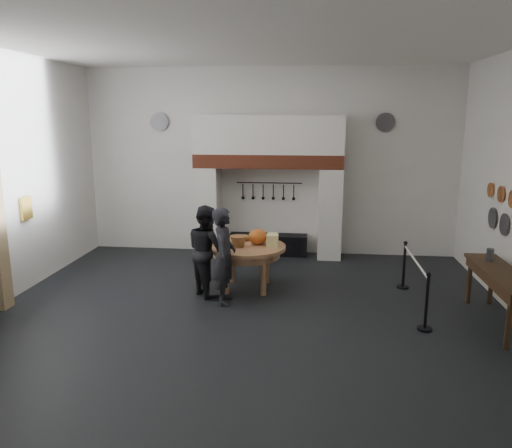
# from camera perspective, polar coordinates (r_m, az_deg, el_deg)

# --- Properties ---
(floor) EXTENTS (9.00, 8.00, 0.02)m
(floor) POSITION_cam_1_polar(r_m,az_deg,el_deg) (8.85, -0.73, -9.97)
(floor) COLOR black
(floor) RESTS_ON ground
(ceiling) EXTENTS (9.00, 8.00, 0.02)m
(ceiling) POSITION_cam_1_polar(r_m,az_deg,el_deg) (8.27, -0.82, 20.27)
(ceiling) COLOR silver
(ceiling) RESTS_ON wall_back
(wall_back) EXTENTS (9.00, 0.02, 4.50)m
(wall_back) POSITION_cam_1_polar(r_m,az_deg,el_deg) (12.22, 1.57, 7.10)
(wall_back) COLOR silver
(wall_back) RESTS_ON floor
(wall_front) EXTENTS (9.00, 0.02, 4.50)m
(wall_front) POSITION_cam_1_polar(r_m,az_deg,el_deg) (4.39, -7.26, -2.28)
(wall_front) COLOR silver
(wall_front) RESTS_ON floor
(chimney_pier_left) EXTENTS (0.55, 0.70, 2.15)m
(chimney_pier_left) POSITION_cam_1_polar(r_m,az_deg,el_deg) (12.25, -5.49, 1.51)
(chimney_pier_left) COLOR silver
(chimney_pier_left) RESTS_ON floor
(chimney_pier_right) EXTENTS (0.55, 0.70, 2.15)m
(chimney_pier_right) POSITION_cam_1_polar(r_m,az_deg,el_deg) (12.00, 8.43, 1.21)
(chimney_pier_right) COLOR silver
(chimney_pier_right) RESTS_ON floor
(hearth_brick_band) EXTENTS (3.50, 0.72, 0.32)m
(hearth_brick_band) POSITION_cam_1_polar(r_m,az_deg,el_deg) (11.87, 1.43, 7.23)
(hearth_brick_band) COLOR #9E442B
(hearth_brick_band) RESTS_ON chimney_pier_left
(chimney_hood) EXTENTS (3.50, 0.70, 0.90)m
(chimney_hood) POSITION_cam_1_polar(r_m,az_deg,el_deg) (11.83, 1.44, 10.18)
(chimney_hood) COLOR silver
(chimney_hood) RESTS_ON hearth_brick_band
(iron_range) EXTENTS (1.90, 0.45, 0.50)m
(iron_range) POSITION_cam_1_polar(r_m,az_deg,el_deg) (12.29, 1.41, -2.35)
(iron_range) COLOR black
(iron_range) RESTS_ON floor
(utensil_rail) EXTENTS (1.60, 0.02, 0.02)m
(utensil_rail) POSITION_cam_1_polar(r_m,az_deg,el_deg) (12.19, 1.53, 4.72)
(utensil_rail) COLOR black
(utensil_rail) RESTS_ON wall_back
(wall_plaque) EXTENTS (0.05, 0.34, 0.44)m
(wall_plaque) POSITION_cam_1_polar(r_m,az_deg,el_deg) (10.61, -24.77, 1.65)
(wall_plaque) COLOR gold
(wall_plaque) RESTS_ON wall_left
(work_table) EXTENTS (1.78, 1.78, 0.07)m
(work_table) POSITION_cam_1_polar(r_m,az_deg,el_deg) (9.74, -1.04, -2.66)
(work_table) COLOR #B07453
(work_table) RESTS_ON floor
(pumpkin) EXTENTS (0.36, 0.36, 0.31)m
(pumpkin) POSITION_cam_1_polar(r_m,az_deg,el_deg) (9.77, 0.20, -1.46)
(pumpkin) COLOR #C9571C
(pumpkin) RESTS_ON work_table
(cheese_block_big) EXTENTS (0.22, 0.22, 0.24)m
(cheese_block_big) POSITION_cam_1_polar(r_m,az_deg,el_deg) (9.60, 1.88, -1.92)
(cheese_block_big) COLOR #E9DD8B
(cheese_block_big) RESTS_ON work_table
(cheese_block_small) EXTENTS (0.18, 0.18, 0.20)m
(cheese_block_small) POSITION_cam_1_polar(r_m,az_deg,el_deg) (9.90, 1.90, -1.61)
(cheese_block_small) COLOR #DFD385
(cheese_block_small) RESTS_ON work_table
(wicker_basket) EXTENTS (0.38, 0.38, 0.22)m
(wicker_basket) POSITION_cam_1_polar(r_m,az_deg,el_deg) (9.58, -2.05, -2.02)
(wicker_basket) COLOR #915E35
(wicker_basket) RESTS_ON work_table
(bread_loaf) EXTENTS (0.31, 0.18, 0.13)m
(bread_loaf) POSITION_cam_1_polar(r_m,az_deg,el_deg) (10.07, -1.35, -1.58)
(bread_loaf) COLOR olive
(bread_loaf) RESTS_ON work_table
(visitor_near) EXTENTS (0.49, 0.69, 1.76)m
(visitor_near) POSITION_cam_1_polar(r_m,az_deg,el_deg) (9.00, -3.66, -3.68)
(visitor_near) COLOR black
(visitor_near) RESTS_ON floor
(visitor_far) EXTENTS (1.03, 1.07, 1.73)m
(visitor_far) POSITION_cam_1_polar(r_m,az_deg,el_deg) (9.45, -5.63, -3.03)
(visitor_far) COLOR black
(visitor_far) RESTS_ON floor
(side_table) EXTENTS (0.55, 2.20, 0.06)m
(side_table) POSITION_cam_1_polar(r_m,az_deg,el_deg) (8.96, 26.29, -5.09)
(side_table) COLOR #3C2616
(side_table) RESTS_ON floor
(pewter_jug) EXTENTS (0.12, 0.12, 0.22)m
(pewter_jug) POSITION_cam_1_polar(r_m,az_deg,el_deg) (9.47, 25.17, -3.22)
(pewter_jug) COLOR #47464B
(pewter_jug) RESTS_ON side_table
(copper_pan_c) EXTENTS (0.03, 0.30, 0.30)m
(copper_pan_c) POSITION_cam_1_polar(r_m,az_deg,el_deg) (10.13, 26.19, 3.07)
(copper_pan_c) COLOR #C6662D
(copper_pan_c) RESTS_ON wall_right
(copper_pan_d) EXTENTS (0.03, 0.28, 0.28)m
(copper_pan_d) POSITION_cam_1_polar(r_m,az_deg,el_deg) (10.65, 25.22, 3.55)
(copper_pan_d) COLOR #C6662D
(copper_pan_d) RESTS_ON wall_right
(pewter_plate_mid) EXTENTS (0.03, 0.40, 0.40)m
(pewter_plate_mid) POSITION_cam_1_polar(r_m,az_deg,el_deg) (9.94, 26.49, -0.05)
(pewter_plate_mid) COLOR #4C4C51
(pewter_plate_mid) RESTS_ON wall_right
(pewter_plate_right) EXTENTS (0.03, 0.40, 0.40)m
(pewter_plate_right) POSITION_cam_1_polar(r_m,az_deg,el_deg) (10.49, 25.40, 0.64)
(pewter_plate_right) COLOR #4C4C51
(pewter_plate_right) RESTS_ON wall_right
(pewter_plate_back_left) EXTENTS (0.44, 0.03, 0.44)m
(pewter_plate_back_left) POSITION_cam_1_polar(r_m,az_deg,el_deg) (12.65, -10.95, 11.37)
(pewter_plate_back_left) COLOR #4C4C51
(pewter_plate_back_left) RESTS_ON wall_back
(pewter_plate_back_right) EXTENTS (0.44, 0.03, 0.44)m
(pewter_plate_back_right) POSITION_cam_1_polar(r_m,az_deg,el_deg) (12.20, 14.57, 11.18)
(pewter_plate_back_right) COLOR #4C4C51
(pewter_plate_back_right) RESTS_ON wall_back
(barrier_post_near) EXTENTS (0.05, 0.05, 0.90)m
(barrier_post_near) POSITION_cam_1_polar(r_m,az_deg,el_deg) (8.42, 18.92, -8.54)
(barrier_post_near) COLOR black
(barrier_post_near) RESTS_ON floor
(barrier_post_far) EXTENTS (0.05, 0.05, 0.90)m
(barrier_post_far) POSITION_cam_1_polar(r_m,az_deg,el_deg) (10.28, 16.57, -4.63)
(barrier_post_far) COLOR black
(barrier_post_far) RESTS_ON floor
(barrier_rope) EXTENTS (0.04, 2.00, 0.04)m
(barrier_rope) POSITION_cam_1_polar(r_m,az_deg,el_deg) (9.23, 17.78, -4.04)
(barrier_rope) COLOR silver
(barrier_rope) RESTS_ON barrier_post_near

